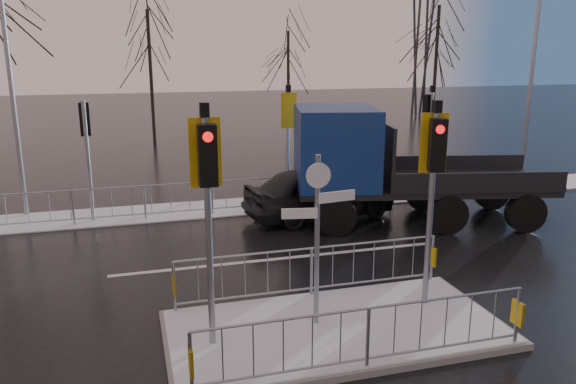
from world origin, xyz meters
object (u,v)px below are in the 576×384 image
object	(u,v)px
street_lamp_left	(11,65)
traffic_island	(335,312)
car_far_lane	(320,192)
flatbed_truck	(371,162)
street_lamp_right	(534,65)

from	to	relation	value
street_lamp_left	traffic_island	bearing A→B (deg)	-55.93
traffic_island	car_far_lane	world-z (taller)	traffic_island
car_far_lane	street_lamp_left	world-z (taller)	street_lamp_left
car_far_lane	flatbed_truck	bearing A→B (deg)	-134.95
car_far_lane	flatbed_truck	world-z (taller)	flatbed_truck
traffic_island	flatbed_truck	bearing A→B (deg)	60.91
street_lamp_right	street_lamp_left	bearing A→B (deg)	176.63
flatbed_truck	street_lamp_left	size ratio (longest dim) A/B	0.93
traffic_island	street_lamp_right	world-z (taller)	street_lamp_right
car_far_lane	street_lamp_right	world-z (taller)	street_lamp_right
car_far_lane	traffic_island	bearing A→B (deg)	154.45
traffic_island	car_far_lane	size ratio (longest dim) A/B	1.31
street_lamp_right	street_lamp_left	world-z (taller)	street_lamp_left
car_far_lane	street_lamp_right	xyz separation A→B (m)	(8.50, 1.63, 3.61)
flatbed_truck	street_lamp_right	size ratio (longest dim) A/B	0.96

